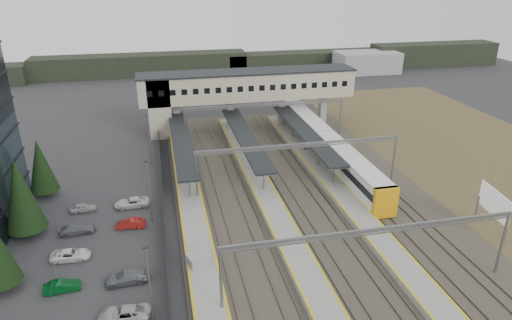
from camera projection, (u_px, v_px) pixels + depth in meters
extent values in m
plane|color=#2B2B2D|center=(230.00, 260.00, 48.48)|extent=(220.00, 220.00, 0.00)
cylinder|color=black|center=(4.00, 284.00, 43.91)|extent=(0.44, 0.44, 1.20)
cylinder|color=black|center=(29.00, 230.00, 52.91)|extent=(0.44, 0.44, 1.20)
cone|color=black|center=(21.00, 195.00, 51.10)|extent=(4.42, 4.42, 8.50)
cylinder|color=black|center=(46.00, 192.00, 61.91)|extent=(0.44, 0.44, 1.20)
cone|color=black|center=(41.00, 165.00, 60.36)|extent=(3.74, 3.74, 7.20)
imported|color=#074519|center=(62.00, 286.00, 43.66)|extent=(3.51, 1.53, 1.12)
imported|color=white|center=(71.00, 255.00, 48.43)|extent=(4.18, 2.09, 1.14)
imported|color=#5A5C63|center=(78.00, 229.00, 53.19)|extent=(4.19, 1.99, 1.18)
imported|color=#9E9FA3|center=(83.00, 208.00, 57.97)|extent=(3.36, 1.54, 1.12)
imported|color=#B2B2B2|center=(124.00, 314.00, 40.04)|extent=(4.75, 2.52, 1.27)
imported|color=slate|center=(127.00, 277.00, 44.82)|extent=(4.38, 1.96, 1.25)
imported|color=maroon|center=(130.00, 223.00, 54.37)|extent=(3.61, 1.57, 1.15)
imported|color=silver|center=(132.00, 203.00, 59.13)|extent=(4.45, 2.13, 1.23)
cylinder|color=slate|center=(150.00, 288.00, 38.14)|extent=(0.16, 0.16, 8.00)
cube|color=black|center=(145.00, 247.00, 36.59)|extent=(0.50, 0.25, 0.15)
cylinder|color=slate|center=(149.00, 192.00, 54.35)|extent=(0.16, 0.16, 8.00)
cube|color=black|center=(146.00, 162.00, 52.79)|extent=(0.50, 0.25, 0.15)
cylinder|color=slate|center=(149.00, 141.00, 70.55)|extent=(0.16, 0.16, 8.00)
cube|color=black|center=(147.00, 116.00, 68.99)|extent=(0.50, 0.25, 0.15)
cube|color=#26282B|center=(165.00, 235.00, 51.31)|extent=(0.08, 90.00, 2.00)
cube|color=#919497|center=(198.00, 263.00, 46.45)|extent=(2.59, 2.38, 1.94)
cube|color=#322C25|center=(321.00, 223.00, 55.30)|extent=(34.00, 90.00, 0.20)
cube|color=#59544C|center=(217.00, 234.00, 52.72)|extent=(0.08, 90.00, 0.14)
cube|color=#59544C|center=(229.00, 233.00, 53.01)|extent=(0.08, 90.00, 0.14)
cube|color=#59544C|center=(250.00, 230.00, 53.51)|extent=(0.08, 90.00, 0.14)
cube|color=#59544C|center=(262.00, 229.00, 53.80)|extent=(0.08, 90.00, 0.14)
cube|color=#59544C|center=(299.00, 225.00, 54.69)|extent=(0.08, 90.00, 0.14)
cube|color=#59544C|center=(311.00, 223.00, 54.98)|extent=(0.08, 90.00, 0.14)
cube|color=#59544C|center=(331.00, 221.00, 55.48)|extent=(0.08, 90.00, 0.14)
cube|color=#59544C|center=(342.00, 220.00, 55.76)|extent=(0.08, 90.00, 0.14)
cube|color=#59544C|center=(376.00, 216.00, 56.66)|extent=(0.08, 90.00, 0.14)
cube|color=#59544C|center=(387.00, 214.00, 56.95)|extent=(0.08, 90.00, 0.14)
cube|color=#59544C|center=(406.00, 212.00, 57.45)|extent=(0.08, 90.00, 0.14)
cube|color=#59544C|center=(416.00, 211.00, 57.73)|extent=(0.08, 90.00, 0.14)
cube|color=gray|center=(197.00, 235.00, 52.21)|extent=(3.20, 82.00, 0.90)
cube|color=gold|center=(184.00, 233.00, 51.75)|extent=(0.25, 82.00, 0.02)
cube|color=gold|center=(209.00, 230.00, 52.32)|extent=(0.25, 82.00, 0.02)
cube|color=gray|center=(281.00, 225.00, 54.18)|extent=(3.20, 82.00, 0.90)
cube|color=gold|center=(269.00, 223.00, 53.71)|extent=(0.25, 82.00, 0.02)
cube|color=gold|center=(293.00, 221.00, 54.28)|extent=(0.25, 82.00, 0.02)
cube|color=gray|center=(359.00, 216.00, 56.15)|extent=(3.20, 82.00, 0.90)
cube|color=gold|center=(349.00, 214.00, 55.68)|extent=(0.25, 82.00, 0.02)
cube|color=gold|center=(371.00, 212.00, 56.25)|extent=(0.25, 82.00, 0.02)
cube|color=black|center=(182.00, 141.00, 70.63)|extent=(3.00, 30.00, 0.25)
cube|color=slate|center=(182.00, 142.00, 70.69)|extent=(3.10, 30.00, 0.12)
cylinder|color=slate|center=(189.00, 186.00, 59.55)|extent=(0.20, 0.20, 3.10)
cylinder|color=slate|center=(186.00, 167.00, 65.40)|extent=(0.20, 0.20, 3.10)
cylinder|color=slate|center=(183.00, 150.00, 71.25)|extent=(0.20, 0.20, 3.10)
cylinder|color=slate|center=(180.00, 136.00, 77.10)|extent=(0.20, 0.20, 3.10)
cylinder|color=slate|center=(178.00, 125.00, 82.95)|extent=(0.20, 0.20, 3.10)
cube|color=black|center=(245.00, 136.00, 72.60)|extent=(3.00, 30.00, 0.25)
cube|color=slate|center=(245.00, 137.00, 72.66)|extent=(3.10, 30.00, 0.12)
cylinder|color=slate|center=(264.00, 179.00, 61.52)|extent=(0.20, 0.20, 3.10)
cylinder|color=slate|center=(254.00, 161.00, 67.37)|extent=(0.20, 0.20, 3.10)
cylinder|color=slate|center=(245.00, 145.00, 73.22)|extent=(0.20, 0.20, 3.10)
cylinder|color=slate|center=(238.00, 132.00, 79.07)|extent=(0.20, 0.20, 3.10)
cylinder|color=slate|center=(232.00, 121.00, 84.92)|extent=(0.20, 0.20, 3.10)
cube|color=black|center=(305.00, 132.00, 74.57)|extent=(3.00, 30.00, 0.25)
cube|color=slate|center=(305.00, 132.00, 74.63)|extent=(3.10, 30.00, 0.12)
cylinder|color=slate|center=(334.00, 173.00, 63.49)|extent=(0.20, 0.20, 3.10)
cylinder|color=slate|center=(318.00, 155.00, 69.34)|extent=(0.20, 0.20, 3.10)
cylinder|color=slate|center=(305.00, 141.00, 75.19)|extent=(0.20, 0.20, 3.10)
cylinder|color=slate|center=(293.00, 128.00, 81.04)|extent=(0.20, 0.20, 3.10)
cylinder|color=slate|center=(284.00, 117.00, 86.89)|extent=(0.20, 0.20, 3.10)
cube|color=#B6A591|center=(248.00, 85.00, 85.04)|extent=(40.00, 6.00, 5.00)
cube|color=black|center=(248.00, 72.00, 84.05)|extent=(40.40, 6.40, 0.30)
cube|color=#B6A591|center=(159.00, 106.00, 82.96)|extent=(4.00, 6.00, 11.00)
cube|color=black|center=(149.00, 94.00, 78.74)|extent=(1.00, 0.06, 1.00)
cube|color=black|center=(161.00, 93.00, 79.13)|extent=(1.00, 0.06, 1.00)
cube|color=black|center=(173.00, 93.00, 79.53)|extent=(1.00, 0.06, 1.00)
cube|color=black|center=(184.00, 92.00, 79.92)|extent=(1.00, 0.06, 1.00)
cube|color=black|center=(196.00, 92.00, 80.31)|extent=(1.00, 0.06, 1.00)
cube|color=black|center=(207.00, 91.00, 80.71)|extent=(1.00, 0.06, 1.00)
cube|color=black|center=(218.00, 90.00, 81.10)|extent=(1.00, 0.06, 1.00)
cube|color=black|center=(229.00, 90.00, 81.49)|extent=(1.00, 0.06, 1.00)
cube|color=black|center=(240.00, 89.00, 81.89)|extent=(1.00, 0.06, 1.00)
cube|color=black|center=(251.00, 89.00, 82.28)|extent=(1.00, 0.06, 1.00)
cube|color=black|center=(262.00, 88.00, 82.68)|extent=(1.00, 0.06, 1.00)
cube|color=black|center=(273.00, 87.00, 83.07)|extent=(1.00, 0.06, 1.00)
cube|color=black|center=(283.00, 87.00, 83.46)|extent=(1.00, 0.06, 1.00)
cube|color=black|center=(294.00, 86.00, 83.86)|extent=(1.00, 0.06, 1.00)
cube|color=black|center=(304.00, 86.00, 84.25)|extent=(1.00, 0.06, 1.00)
cube|color=black|center=(314.00, 85.00, 84.64)|extent=(1.00, 0.06, 1.00)
cube|color=black|center=(325.00, 85.00, 85.04)|extent=(1.00, 0.06, 1.00)
cube|color=black|center=(335.00, 84.00, 85.43)|extent=(1.00, 0.06, 1.00)
cube|color=black|center=(345.00, 84.00, 85.83)|extent=(1.00, 0.06, 1.00)
cube|color=gray|center=(169.00, 119.00, 84.22)|extent=(1.20, 1.60, 6.00)
cube|color=gray|center=(177.00, 118.00, 84.52)|extent=(1.20, 1.60, 6.00)
cube|color=gray|center=(230.00, 115.00, 86.49)|extent=(1.20, 1.60, 6.00)
cube|color=gray|center=(281.00, 111.00, 88.46)|extent=(1.20, 1.60, 6.00)
cube|color=gray|center=(322.00, 109.00, 90.13)|extent=(1.20, 1.60, 6.00)
cylinder|color=slate|center=(221.00, 283.00, 39.52)|extent=(0.28, 0.28, 7.00)
cylinder|color=slate|center=(502.00, 244.00, 45.03)|extent=(0.28, 0.28, 7.00)
cube|color=slate|center=(374.00, 230.00, 40.92)|extent=(28.40, 0.25, 0.35)
cube|color=slate|center=(374.00, 234.00, 41.07)|extent=(28.40, 0.12, 0.12)
cylinder|color=slate|center=(197.00, 178.00, 59.32)|extent=(0.28, 0.28, 7.00)
cylinder|color=slate|center=(394.00, 160.00, 64.83)|extent=(0.28, 0.28, 7.00)
cube|color=slate|center=(300.00, 144.00, 60.72)|extent=(28.40, 0.25, 0.35)
cube|color=slate|center=(300.00, 147.00, 60.87)|extent=(28.40, 0.12, 0.12)
cylinder|color=slate|center=(185.00, 129.00, 77.32)|extent=(0.28, 0.28, 7.00)
cylinder|color=slate|center=(340.00, 118.00, 82.83)|extent=(0.28, 0.28, 7.00)
cube|color=slate|center=(266.00, 104.00, 78.72)|extent=(28.40, 0.25, 0.35)
cube|color=slate|center=(266.00, 106.00, 78.87)|extent=(28.40, 0.12, 0.12)
cube|color=silver|center=(351.00, 168.00, 65.09)|extent=(3.05, 21.21, 3.93)
cube|color=black|center=(351.00, 166.00, 64.92)|extent=(3.12, 20.61, 0.98)
cube|color=slate|center=(350.00, 179.00, 65.75)|extent=(2.62, 19.81, 0.55)
cube|color=silver|center=(304.00, 122.00, 84.72)|extent=(3.05, 21.21, 3.93)
cube|color=black|center=(304.00, 120.00, 84.55)|extent=(3.12, 20.61, 0.98)
cube|color=slate|center=(303.00, 130.00, 85.37)|extent=(2.62, 19.81, 0.55)
cube|color=orange|center=(385.00, 202.00, 55.64)|extent=(3.07, 0.90, 3.93)
cylinder|color=slate|center=(506.00, 230.00, 51.09)|extent=(0.20, 0.20, 3.25)
cylinder|color=slate|center=(477.00, 208.00, 55.68)|extent=(0.20, 0.20, 3.25)
cube|color=silver|center=(495.00, 203.00, 52.59)|extent=(0.98, 6.06, 3.05)
cube|color=black|center=(142.00, 65.00, 130.84)|extent=(60.00, 8.00, 6.00)
cube|color=black|center=(308.00, 60.00, 140.88)|extent=(50.00, 8.00, 5.00)
cube|color=black|center=(434.00, 54.00, 143.87)|extent=(40.00, 8.00, 7.00)
cube|color=#919497|center=(367.00, 62.00, 134.64)|extent=(18.00, 10.00, 6.00)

